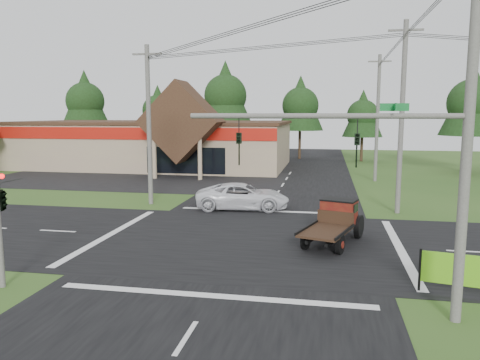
# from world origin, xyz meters

# --- Properties ---
(ground) EXTENTS (120.00, 120.00, 0.00)m
(ground) POSITION_xyz_m (0.00, 0.00, 0.00)
(ground) COLOR #2D4E1C
(ground) RESTS_ON ground
(road_ns) EXTENTS (12.00, 120.00, 0.02)m
(road_ns) POSITION_xyz_m (0.00, 0.00, 0.01)
(road_ns) COLOR black
(road_ns) RESTS_ON ground
(road_ew) EXTENTS (120.00, 12.00, 0.02)m
(road_ew) POSITION_xyz_m (0.00, 0.00, 0.01)
(road_ew) COLOR black
(road_ew) RESTS_ON ground
(parking_apron) EXTENTS (28.00, 14.00, 0.02)m
(parking_apron) POSITION_xyz_m (-14.00, 19.00, 0.01)
(parking_apron) COLOR black
(parking_apron) RESTS_ON ground
(cvs_building) EXTENTS (30.40, 18.20, 9.19)m
(cvs_building) POSITION_xyz_m (-15.70, 29.57, 2.78)
(cvs_building) COLOR tan
(cvs_building) RESTS_ON ground
(traffic_signal_mast) EXTENTS (8.12, 0.24, 7.00)m
(traffic_signal_mast) POSITION_xyz_m (5.82, -7.50, 4.43)
(traffic_signal_mast) COLOR #595651
(traffic_signal_mast) RESTS_ON ground
(utility_pole_nr) EXTENTS (2.00, 0.30, 11.00)m
(utility_pole_nr) POSITION_xyz_m (7.50, -7.50, 5.64)
(utility_pole_nr) COLOR #595651
(utility_pole_nr) RESTS_ON ground
(utility_pole_nw) EXTENTS (2.00, 0.30, 10.50)m
(utility_pole_nw) POSITION_xyz_m (-8.00, 8.00, 5.39)
(utility_pole_nw) COLOR #595651
(utility_pole_nw) RESTS_ON ground
(utility_pole_ne) EXTENTS (2.00, 0.30, 11.50)m
(utility_pole_ne) POSITION_xyz_m (8.00, 8.00, 5.89)
(utility_pole_ne) COLOR #595651
(utility_pole_ne) RESTS_ON ground
(utility_pole_n) EXTENTS (2.00, 0.30, 11.20)m
(utility_pole_n) POSITION_xyz_m (8.00, 22.00, 5.74)
(utility_pole_n) COLOR #595651
(utility_pole_n) RESTS_ON ground
(tree_row_a) EXTENTS (6.72, 6.72, 12.12)m
(tree_row_a) POSITION_xyz_m (-30.00, 40.00, 8.05)
(tree_row_a) COLOR #332316
(tree_row_a) RESTS_ON ground
(tree_row_b) EXTENTS (5.60, 5.60, 10.10)m
(tree_row_b) POSITION_xyz_m (-20.00, 42.00, 6.70)
(tree_row_b) COLOR #332316
(tree_row_b) RESTS_ON ground
(tree_row_c) EXTENTS (7.28, 7.28, 13.13)m
(tree_row_c) POSITION_xyz_m (-10.00, 41.00, 8.72)
(tree_row_c) COLOR #332316
(tree_row_c) RESTS_ON ground
(tree_row_d) EXTENTS (6.16, 6.16, 11.11)m
(tree_row_d) POSITION_xyz_m (0.00, 42.00, 7.38)
(tree_row_d) COLOR #332316
(tree_row_d) RESTS_ON ground
(tree_row_e) EXTENTS (5.04, 5.04, 9.09)m
(tree_row_e) POSITION_xyz_m (8.00, 40.00, 6.03)
(tree_row_e) COLOR #332316
(tree_row_e) RESTS_ON ground
(tree_side_ne) EXTENTS (6.16, 6.16, 11.11)m
(tree_side_ne) POSITION_xyz_m (18.00, 30.00, 7.38)
(tree_side_ne) COLOR #332316
(tree_side_ne) RESTS_ON ground
(antique_flatbed_truck) EXTENTS (3.25, 5.18, 2.03)m
(antique_flatbed_truck) POSITION_xyz_m (3.99, 0.19, 1.01)
(antique_flatbed_truck) COLOR #560C0E
(antique_flatbed_truck) RESTS_ON ground
(white_pickup) EXTENTS (6.19, 3.40, 1.64)m
(white_pickup) POSITION_xyz_m (-1.59, 7.50, 0.82)
(white_pickup) COLOR white
(white_pickup) RESTS_ON ground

